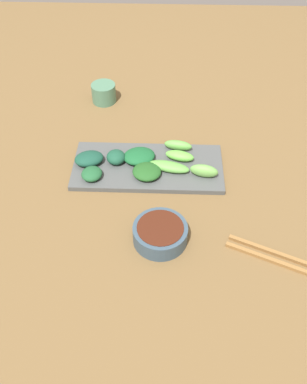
% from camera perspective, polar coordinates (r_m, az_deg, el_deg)
% --- Properties ---
extents(tabletop, '(2.10, 2.10, 0.02)m').
position_cam_1_polar(tabletop, '(0.97, 0.52, -0.76)').
color(tabletop, brown).
rests_on(tabletop, ground).
extents(sauce_bowl, '(0.11, 0.11, 0.04)m').
position_cam_1_polar(sauce_bowl, '(0.86, 0.90, -5.47)').
color(sauce_bowl, '#364B5B').
rests_on(sauce_bowl, tabletop).
extents(serving_plate, '(0.16, 0.35, 0.01)m').
position_cam_1_polar(serving_plate, '(1.02, -0.75, 3.34)').
color(serving_plate, '#4B4E4E').
rests_on(serving_plate, tabletop).
extents(broccoli_leafy_0, '(0.08, 0.09, 0.02)m').
position_cam_1_polar(broccoli_leafy_0, '(1.02, -1.92, 4.78)').
color(broccoli_leafy_0, '#18572C').
rests_on(broccoli_leafy_0, serving_plate).
extents(broccoli_leafy_1, '(0.05, 0.05, 0.03)m').
position_cam_1_polar(broccoli_leafy_1, '(1.02, -5.02, 4.64)').
color(broccoli_leafy_1, '#1A4B35').
rests_on(broccoli_leafy_1, serving_plate).
extents(broccoli_leafy_2, '(0.07, 0.08, 0.03)m').
position_cam_1_polar(broccoli_leafy_2, '(1.02, -8.56, 4.40)').
color(broccoli_leafy_2, '#184534').
rests_on(broccoli_leafy_2, serving_plate).
extents(broccoli_stalk_3, '(0.04, 0.07, 0.03)m').
position_cam_1_polar(broccoli_stalk_3, '(0.98, 6.73, 2.82)').
color(broccoli_stalk_3, '#67A54B').
rests_on(broccoli_stalk_3, serving_plate).
extents(broccoli_leafy_4, '(0.07, 0.07, 0.02)m').
position_cam_1_polar(broccoli_leafy_4, '(0.98, -0.90, 2.73)').
color(broccoli_leafy_4, '#215320').
rests_on(broccoli_leafy_4, serving_plate).
extents(broccoli_stalk_5, '(0.05, 0.10, 0.02)m').
position_cam_1_polar(broccoli_stalk_5, '(1.00, 2.07, 3.40)').
color(broccoli_stalk_5, '#5EA444').
rests_on(broccoli_stalk_5, serving_plate).
extents(broccoli_stalk_6, '(0.04, 0.07, 0.02)m').
position_cam_1_polar(broccoli_stalk_6, '(1.02, 3.49, 4.82)').
color(broccoli_stalk_6, '#63B743').
rests_on(broccoli_stalk_6, serving_plate).
extents(broccoli_leafy_7, '(0.06, 0.06, 0.02)m').
position_cam_1_polar(broccoli_leafy_7, '(0.99, -8.20, 2.41)').
color(broccoli_leafy_7, '#1E542E').
rests_on(broccoli_leafy_7, serving_plate).
extents(broccoli_stalk_8, '(0.04, 0.07, 0.02)m').
position_cam_1_polar(broccoli_stalk_8, '(1.05, 3.29, 6.21)').
color(broccoli_stalk_8, '#5FA545').
rests_on(broccoli_stalk_8, serving_plate).
extents(chopsticks, '(0.12, 0.22, 0.01)m').
position_cam_1_polar(chopsticks, '(0.88, 16.98, -8.69)').
color(chopsticks, olive).
rests_on(chopsticks, tabletop).
extents(tea_cup, '(0.07, 0.07, 0.05)m').
position_cam_1_polar(tea_cup, '(1.24, -6.62, 12.94)').
color(tea_cup, '#4A775C').
rests_on(tea_cup, tabletop).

